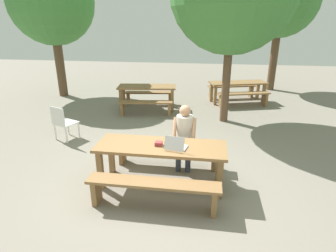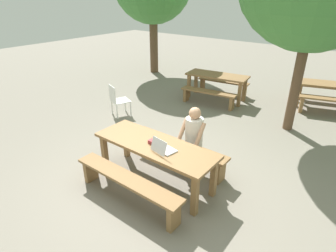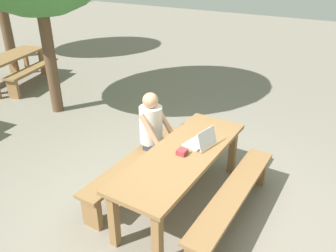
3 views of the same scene
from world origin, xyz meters
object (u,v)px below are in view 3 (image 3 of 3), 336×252
(picnic_table_front, at_px, (182,160))
(small_pouch, at_px, (182,152))
(person_seated, at_px, (153,129))
(picnic_table_rear, at_px, (10,60))
(laptop, at_px, (201,141))

(picnic_table_front, height_order, small_pouch, small_pouch)
(small_pouch, xyz_separation_m, person_seated, (0.36, 0.65, -0.04))
(picnic_table_rear, bearing_deg, picnic_table_front, -123.78)
(laptop, distance_m, picnic_table_rear, 5.88)
(laptop, xyz_separation_m, picnic_table_rear, (1.45, 5.70, -0.20))
(picnic_table_front, xyz_separation_m, laptop, (0.26, -0.11, 0.16))
(laptop, height_order, picnic_table_rear, laptop)
(laptop, xyz_separation_m, person_seated, (0.07, 0.74, -0.06))
(picnic_table_front, relative_size, laptop, 5.85)
(laptop, relative_size, small_pouch, 3.19)
(small_pouch, xyz_separation_m, picnic_table_rear, (1.75, 5.60, -0.18))
(person_seated, bearing_deg, laptop, -95.24)
(small_pouch, height_order, picnic_table_rear, small_pouch)
(picnic_table_front, relative_size, small_pouch, 18.64)
(laptop, xyz_separation_m, small_pouch, (-0.30, 0.10, -0.03))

